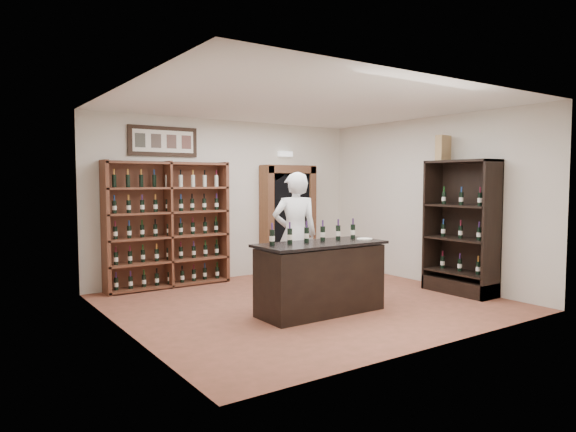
{
  "coord_description": "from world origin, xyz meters",
  "views": [
    {
      "loc": [
        -4.61,
        -6.22,
        1.87
      ],
      "look_at": [
        -0.14,
        0.3,
        1.32
      ],
      "focal_mm": 32.0,
      "sensor_mm": 36.0,
      "label": 1
    }
  ],
  "objects_px": {
    "shopkeeper": "(295,235)",
    "wine_crate": "(443,148)",
    "wine_shelf": "(167,224)",
    "side_cabinet": "(461,248)",
    "counter_bottle_0": "(272,237)",
    "tasting_counter": "(321,278)"
  },
  "relations": [
    {
      "from": "shopkeeper",
      "to": "wine_crate",
      "type": "xyz_separation_m",
      "value": [
        2.39,
        -0.97,
        1.42
      ]
    },
    {
      "from": "wine_shelf",
      "to": "shopkeeper",
      "type": "xyz_separation_m",
      "value": [
        1.41,
        -1.87,
        -0.1
      ]
    },
    {
      "from": "wine_shelf",
      "to": "shopkeeper",
      "type": "bearing_deg",
      "value": -52.88
    },
    {
      "from": "wine_crate",
      "to": "side_cabinet",
      "type": "bearing_deg",
      "value": -94.06
    },
    {
      "from": "side_cabinet",
      "to": "wine_crate",
      "type": "bearing_deg",
      "value": 93.38
    },
    {
      "from": "side_cabinet",
      "to": "wine_crate",
      "type": "distance_m",
      "value": 1.71
    },
    {
      "from": "counter_bottle_0",
      "to": "shopkeeper",
      "type": "height_order",
      "value": "shopkeeper"
    },
    {
      "from": "side_cabinet",
      "to": "wine_crate",
      "type": "relative_size",
      "value": 5.14
    },
    {
      "from": "tasting_counter",
      "to": "wine_crate",
      "type": "xyz_separation_m",
      "value": [
        2.7,
        0.1,
        1.92
      ]
    },
    {
      "from": "side_cabinet",
      "to": "wine_shelf",
      "type": "bearing_deg",
      "value": 139.79
    },
    {
      "from": "tasting_counter",
      "to": "wine_crate",
      "type": "height_order",
      "value": "wine_crate"
    },
    {
      "from": "wine_shelf",
      "to": "wine_crate",
      "type": "bearing_deg",
      "value": -36.73
    },
    {
      "from": "tasting_counter",
      "to": "wine_crate",
      "type": "relative_size",
      "value": 4.39
    },
    {
      "from": "wine_shelf",
      "to": "side_cabinet",
      "type": "distance_m",
      "value": 5.02
    },
    {
      "from": "tasting_counter",
      "to": "shopkeeper",
      "type": "distance_m",
      "value": 1.22
    },
    {
      "from": "wine_shelf",
      "to": "counter_bottle_0",
      "type": "height_order",
      "value": "wine_shelf"
    },
    {
      "from": "counter_bottle_0",
      "to": "shopkeeper",
      "type": "relative_size",
      "value": 0.15
    },
    {
      "from": "wine_shelf",
      "to": "counter_bottle_0",
      "type": "relative_size",
      "value": 7.33
    },
    {
      "from": "wine_shelf",
      "to": "tasting_counter",
      "type": "relative_size",
      "value": 1.17
    },
    {
      "from": "side_cabinet",
      "to": "wine_crate",
      "type": "xyz_separation_m",
      "value": [
        -0.02,
        0.4,
        1.66
      ]
    },
    {
      "from": "side_cabinet",
      "to": "wine_crate",
      "type": "height_order",
      "value": "wine_crate"
    },
    {
      "from": "wine_shelf",
      "to": "side_cabinet",
      "type": "bearing_deg",
      "value": -40.21
    }
  ]
}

